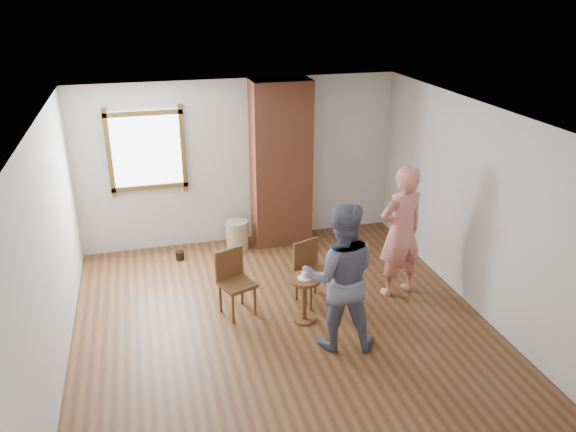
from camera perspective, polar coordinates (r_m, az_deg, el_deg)
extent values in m
plane|color=brown|center=(6.98, -0.37, -11.44)|extent=(5.50, 5.50, 0.00)
cube|color=silver|center=(8.86, -4.91, 5.44)|extent=(5.00, 0.04, 2.60)
cube|color=silver|center=(6.27, -23.18, -3.99)|extent=(0.04, 5.50, 2.60)
cube|color=silver|center=(7.33, 18.87, 0.49)|extent=(0.04, 5.50, 2.60)
cube|color=white|center=(5.93, -0.44, 9.84)|extent=(5.00, 5.50, 0.04)
cube|color=brown|center=(8.62, -14.17, 6.41)|extent=(1.14, 0.06, 1.34)
cube|color=white|center=(8.64, -14.17, 6.45)|extent=(1.00, 0.02, 1.20)
cube|color=#A45C3A|center=(8.75, -0.73, 5.29)|extent=(0.90, 0.50, 2.60)
cylinder|color=#C4A98D|center=(8.90, -5.17, -1.89)|extent=(0.43, 0.43, 0.45)
cylinder|color=black|center=(8.73, -10.93, -3.92)|extent=(0.18, 0.18, 0.13)
cube|color=brown|center=(7.10, -5.21, -6.92)|extent=(0.51, 0.51, 0.05)
cylinder|color=brown|center=(7.02, -5.60, -9.31)|extent=(0.04, 0.04, 0.42)
cylinder|color=brown|center=(7.16, -3.38, -8.55)|extent=(0.04, 0.04, 0.42)
cylinder|color=brown|center=(7.26, -6.89, -8.20)|extent=(0.04, 0.04, 0.42)
cylinder|color=brown|center=(7.39, -4.72, -7.49)|extent=(0.04, 0.04, 0.42)
cube|color=brown|center=(7.13, -6.00, -4.87)|extent=(0.38, 0.17, 0.42)
cube|color=brown|center=(7.34, 2.59, -5.87)|extent=(0.49, 0.49, 0.05)
cylinder|color=brown|center=(7.25, 2.34, -8.12)|extent=(0.04, 0.04, 0.41)
cylinder|color=brown|center=(7.42, 4.26, -7.40)|extent=(0.04, 0.04, 0.41)
cylinder|color=brown|center=(7.46, 0.87, -7.13)|extent=(0.04, 0.04, 0.41)
cylinder|color=brown|center=(7.63, 2.77, -6.45)|extent=(0.04, 0.04, 0.41)
cube|color=brown|center=(7.36, 1.79, -3.94)|extent=(0.37, 0.17, 0.41)
cylinder|color=brown|center=(6.86, 1.71, -6.46)|extent=(0.40, 0.40, 0.04)
cylinder|color=brown|center=(7.00, 1.68, -8.53)|extent=(0.06, 0.06, 0.54)
cylinder|color=brown|center=(7.15, 1.65, -10.42)|extent=(0.28, 0.28, 0.03)
cylinder|color=white|center=(6.84, 1.71, -6.28)|extent=(0.18, 0.18, 0.01)
cube|color=white|center=(6.83, 1.79, -6.02)|extent=(0.08, 0.07, 0.06)
imported|color=black|center=(6.31, 5.34, -6.15)|extent=(1.00, 0.87, 1.77)
imported|color=#E68073|center=(7.47, 11.38, -1.61)|extent=(0.73, 0.56, 1.80)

